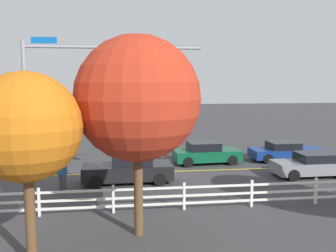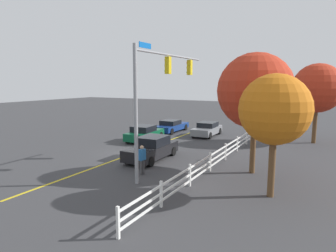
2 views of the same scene
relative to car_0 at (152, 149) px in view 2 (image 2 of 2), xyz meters
name	(u,v)px [view 2 (image 2 of 2)]	position (x,y,z in m)	size (l,w,h in m)	color
ground_plane	(133,154)	(-0.61, -2.04, -0.73)	(120.00, 120.00, 0.00)	#38383A
lane_center_stripe	(160,144)	(-4.61, -2.04, -0.73)	(28.00, 0.16, 0.01)	gold
signal_assembly	(160,84)	(2.14, 1.89, 4.36)	(8.03, 0.37, 7.20)	gray
car_0	(152,149)	(0.00, 0.00, 0.00)	(4.69, 2.03, 1.55)	black
car_1	(144,133)	(-5.05, -3.88, -0.06)	(4.31, 2.14, 1.39)	#0C4C2D
car_2	(207,129)	(-10.14, 0.08, -0.09)	(4.24, 1.90, 1.32)	slate
car_3	(171,126)	(-10.54, -4.08, -0.13)	(4.78, 1.92, 1.25)	navy
pedestrian	(142,159)	(3.17, 1.31, 0.19)	(0.43, 0.31, 1.69)	#3F3F42
white_rail_fence	(232,147)	(-3.61, 4.48, -0.13)	(26.10, 0.10, 1.15)	white
tree_0	(275,110)	(3.06, 8.29, 3.27)	(3.16, 3.16, 5.60)	brown
tree_1	(255,91)	(-0.17, 6.71, 3.98)	(4.25, 4.25, 6.85)	brown
tree_2	(317,88)	(-11.27, 9.42, 3.95)	(4.13, 4.13, 6.77)	brown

